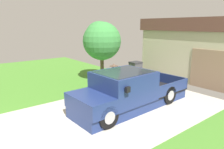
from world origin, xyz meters
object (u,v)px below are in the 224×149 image
Objects in this scene: pickup_truck at (126,92)px; handbag at (110,97)px; front_yard_tree at (101,39)px; person_with_hat at (114,80)px; wheeled_trash_bin at (135,70)px.

pickup_truck is 1.45m from handbag.
front_yard_tree is at bearing 150.68° from handbag.
pickup_truck is 1.34m from person_with_hat.
handbag is 0.11× the size of front_yard_tree.
person_with_hat reaches higher than handbag.
person_with_hat is 0.46× the size of front_yard_tree.
wheeled_trash_bin is at bearing 60.30° from front_yard_tree.
wheeled_trash_bin is (1.09, 1.91, -1.94)m from front_yard_tree.
person_with_hat is (-1.27, 0.39, 0.18)m from pickup_truck.
handbag is 4.15m from wheeled_trash_bin.
wheeled_trash_bin is (-1.97, 3.62, 0.48)m from handbag.
pickup_truck is 5.01m from wheeled_trash_bin.
front_yard_tree reaches higher than wheeled_trash_bin.
handbag is at bearing -61.49° from wheeled_trash_bin.
handbag is (-1.31, 0.17, -0.60)m from pickup_truck.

